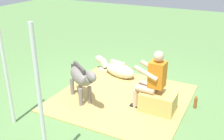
{
  "coord_description": "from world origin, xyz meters",
  "views": [
    {
      "loc": [
        -2.48,
        4.75,
        2.91
      ],
      "look_at": [
        0.07,
        -0.24,
        0.55
      ],
      "focal_mm": 42.71,
      "sensor_mm": 36.0,
      "label": 1
    }
  ],
  "objects_px": {
    "hay_bale": "(158,102)",
    "soda_bottle": "(196,102)",
    "pony_lying": "(117,69)",
    "person_seated": "(152,79)",
    "pony_standing": "(81,77)",
    "tent_pole_right": "(5,69)",
    "tent_pole_left": "(40,105)"
  },
  "relations": [
    {
      "from": "hay_bale",
      "to": "soda_bottle",
      "type": "distance_m",
      "value": 0.83
    },
    {
      "from": "pony_lying",
      "to": "soda_bottle",
      "type": "bearing_deg",
      "value": 161.38
    },
    {
      "from": "pony_lying",
      "to": "person_seated",
      "type": "bearing_deg",
      "value": 138.17
    },
    {
      "from": "pony_standing",
      "to": "pony_lying",
      "type": "xyz_separation_m",
      "value": [
        -0.08,
        -1.57,
        -0.38
      ]
    },
    {
      "from": "pony_standing",
      "to": "tent_pole_right",
      "type": "xyz_separation_m",
      "value": [
        0.71,
        1.29,
        0.54
      ]
    },
    {
      "from": "hay_bale",
      "to": "person_seated",
      "type": "bearing_deg",
      "value": -1.8
    },
    {
      "from": "hay_bale",
      "to": "tent_pole_left",
      "type": "xyz_separation_m",
      "value": [
        0.92,
        2.34,
        0.91
      ]
    },
    {
      "from": "person_seated",
      "to": "hay_bale",
      "type": "bearing_deg",
      "value": 178.2
    },
    {
      "from": "person_seated",
      "to": "tent_pole_right",
      "type": "relative_size",
      "value": 0.58
    },
    {
      "from": "hay_bale",
      "to": "pony_lying",
      "type": "relative_size",
      "value": 0.51
    },
    {
      "from": "pony_standing",
      "to": "tent_pole_left",
      "type": "distance_m",
      "value": 2.17
    },
    {
      "from": "tent_pole_left",
      "to": "tent_pole_right",
      "type": "relative_size",
      "value": 1.0
    },
    {
      "from": "pony_lying",
      "to": "tent_pole_left",
      "type": "xyz_separation_m",
      "value": [
        -0.6,
        3.56,
        0.93
      ]
    },
    {
      "from": "pony_standing",
      "to": "person_seated",
      "type": "bearing_deg",
      "value": -166.24
    },
    {
      "from": "soda_bottle",
      "to": "tent_pole_right",
      "type": "bearing_deg",
      "value": 35.49
    },
    {
      "from": "tent_pole_right",
      "to": "soda_bottle",
      "type": "bearing_deg",
      "value": -144.51
    },
    {
      "from": "person_seated",
      "to": "pony_lying",
      "type": "xyz_separation_m",
      "value": [
        1.36,
        -1.21,
        -0.51
      ]
    },
    {
      "from": "pony_lying",
      "to": "tent_pole_right",
      "type": "relative_size",
      "value": 0.61
    },
    {
      "from": "person_seated",
      "to": "tent_pole_left",
      "type": "relative_size",
      "value": 0.58
    },
    {
      "from": "person_seated",
      "to": "pony_lying",
      "type": "distance_m",
      "value": 1.89
    },
    {
      "from": "hay_bale",
      "to": "tent_pole_right",
      "type": "distance_m",
      "value": 2.98
    },
    {
      "from": "hay_bale",
      "to": "tent_pole_right",
      "type": "bearing_deg",
      "value": 35.36
    },
    {
      "from": "tent_pole_right",
      "to": "tent_pole_left",
      "type": "bearing_deg",
      "value": 153.57
    },
    {
      "from": "soda_bottle",
      "to": "person_seated",
      "type": "bearing_deg",
      "value": 30.07
    },
    {
      "from": "person_seated",
      "to": "soda_bottle",
      "type": "bearing_deg",
      "value": -149.93
    },
    {
      "from": "pony_standing",
      "to": "soda_bottle",
      "type": "bearing_deg",
      "value": -159.86
    },
    {
      "from": "hay_bale",
      "to": "pony_standing",
      "type": "height_order",
      "value": "pony_standing"
    },
    {
      "from": "soda_bottle",
      "to": "tent_pole_right",
      "type": "relative_size",
      "value": 0.13
    },
    {
      "from": "soda_bottle",
      "to": "tent_pole_left",
      "type": "xyz_separation_m",
      "value": [
        1.58,
        2.82,
        0.97
      ]
    },
    {
      "from": "soda_bottle",
      "to": "tent_pole_left",
      "type": "relative_size",
      "value": 0.13
    },
    {
      "from": "hay_bale",
      "to": "pony_standing",
      "type": "distance_m",
      "value": 1.68
    },
    {
      "from": "pony_lying",
      "to": "soda_bottle",
      "type": "xyz_separation_m",
      "value": [
        -2.18,
        0.74,
        -0.05
      ]
    }
  ]
}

